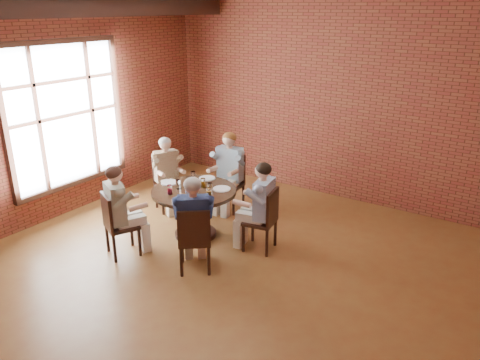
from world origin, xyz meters
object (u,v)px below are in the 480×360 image
Objects in this scene: dining_table at (194,203)px; diner_c at (168,175)px; diner_a at (260,207)px; diner_b at (228,172)px; diner_d at (121,211)px; chair_d at (116,223)px; diner_e at (194,224)px; chair_c at (166,181)px; smartphone at (186,203)px; chair_a at (265,218)px; chair_b at (231,180)px; chair_e at (194,238)px.

diner_c is at bearing 152.87° from dining_table.
diner_b is (-1.18, 0.89, 0.02)m from diner_a.
diner_d reaches higher than dining_table.
diner_a reaches higher than chair_d.
diner_e is at bearing -138.37° from chair_d.
chair_c is 0.71× the size of diner_c.
smartphone is (-0.37, 0.28, 0.10)m from diner_e.
chair_a reaches higher than dining_table.
dining_table is 0.96× the size of diner_e.
diner_b is 1.46× the size of chair_d.
chair_a is 0.73× the size of diner_c.
diner_b is 1.03× the size of diner_d.
chair_b is 2.08m from diner_e.
diner_c is at bearing -108.93° from chair_a.
chair_c is 0.69× the size of diner_d.
diner_a is 0.97× the size of diner_b.
chair_b reaches higher than dining_table.
dining_table is 1.13m from chair_a.
chair_b reaches higher than chair_e.
diner_d is at bearing -115.60° from dining_table.
chair_b is 2.20m from diner_d.
diner_a is 2.05m from diner_c.
dining_table is at bearing 125.25° from smartphone.
chair_a is 0.71× the size of diner_a.
smartphone is (0.76, 0.61, 0.25)m from chair_d.
chair_e is at bearing -30.50° from diner_a.
dining_table is at bearing -90.00° from diner_d.
chair_d is at bearing -26.79° from chair_e.
chair_d is at bearing -62.40° from chair_a.
diner_b is at bearing -73.93° from chair_d.
chair_b reaches higher than chair_c.
diner_b is 2.08m from chair_e.
diner_c is at bearing -90.00° from chair_c.
chair_b reaches higher than chair_d.
chair_b is 0.70× the size of diner_b.
chair_d is at bearing -106.80° from chair_b.
diner_e is (-0.05, 0.06, 0.15)m from chair_e.
diner_d is (-1.59, -1.21, 0.15)m from chair_a.
diner_e is at bearing -50.75° from dining_table.
chair_c is at bearing -76.92° from diner_e.
diner_d is at bearing -106.19° from chair_b.
smartphone is (1.31, -1.02, 0.26)m from chair_c.
chair_b is 2.28m from chair_d.
diner_a is at bearing -47.39° from chair_b.
diner_e is at bearing -37.98° from chair_a.
dining_table is 0.93× the size of diner_b.
chair_b is at bearing 90.00° from diner_b.
diner_b is at bearing 97.93° from dining_table.
dining_table is 1.20m from chair_c.
chair_b is 1.71m from smartphone.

